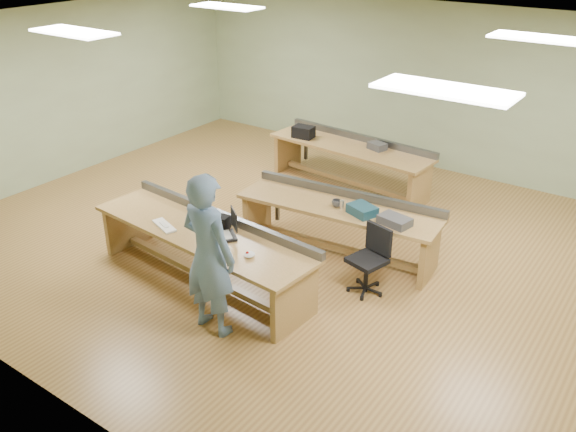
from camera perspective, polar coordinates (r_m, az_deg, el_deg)
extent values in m
plane|color=olive|center=(8.90, 1.08, -2.63)|extent=(10.00, 10.00, 0.00)
plane|color=silver|center=(7.90, 1.27, 16.79)|extent=(10.00, 10.00, 0.00)
cube|color=#99AF85|center=(11.67, 12.54, 11.76)|extent=(10.00, 0.04, 3.00)
cube|color=#99AF85|center=(5.74, -22.05, -5.06)|extent=(10.00, 0.04, 3.00)
cube|color=#99AF85|center=(11.72, -19.87, 10.90)|extent=(0.04, 8.00, 3.00)
cube|color=white|center=(8.57, -19.41, 15.93)|extent=(1.20, 0.50, 0.03)
cube|color=white|center=(10.59, -5.75, 18.92)|extent=(1.20, 0.50, 0.03)
cube|color=white|center=(5.46, 14.49, 11.36)|extent=(1.20, 0.50, 0.03)
cube|color=white|center=(8.28, 22.63, 15.11)|extent=(1.20, 0.50, 0.03)
cube|color=#AF8149|center=(7.74, -8.16, -1.54)|extent=(3.33, 1.13, 0.05)
cube|color=#AF8149|center=(9.00, -14.64, -0.69)|extent=(0.14, 0.78, 0.70)
cube|color=#AF8149|center=(7.01, 0.65, -8.04)|extent=(0.14, 0.78, 0.70)
cube|color=#AF8149|center=(8.04, -7.88, -5.49)|extent=(2.97, 0.34, 0.08)
cube|color=#505358|center=(7.94, -6.10, -0.02)|extent=(3.27, 0.34, 0.11)
cube|color=#AF8149|center=(8.34, 4.74, 0.80)|extent=(2.90, 1.04, 0.05)
cube|color=#AF8149|center=(9.08, -2.90, 0.44)|extent=(0.14, 0.66, 0.70)
cube|color=#AF8149|center=(8.12, 13.10, -3.59)|extent=(0.14, 0.66, 0.70)
cube|color=#AF8149|center=(8.63, 4.59, -2.95)|extent=(2.54, 0.35, 0.08)
cube|color=#505358|center=(8.59, 5.73, 2.13)|extent=(2.84, 0.36, 0.11)
cube|color=#AF8149|center=(10.61, 5.80, 6.42)|extent=(3.02, 1.02, 0.05)
cube|color=#AF8149|center=(11.51, 0.00, 6.19)|extent=(0.13, 0.70, 0.70)
cube|color=#AF8149|center=(10.10, 12.20, 2.60)|extent=(0.13, 0.70, 0.70)
cube|color=#AF8149|center=(10.83, 5.65, 3.31)|extent=(2.67, 0.30, 0.08)
cube|color=#505358|center=(10.86, 6.89, 7.30)|extent=(2.97, 0.31, 0.11)
imported|color=#6984AC|center=(6.74, -7.43, -3.64)|extent=(0.73, 0.50, 1.93)
cube|color=black|center=(7.52, -5.89, -1.89)|extent=(0.39, 0.38, 0.03)
cube|color=black|center=(7.44, -5.07, -0.26)|extent=(0.25, 0.19, 0.24)
cube|color=silver|center=(7.90, -11.51, -0.90)|extent=(0.46, 0.28, 0.03)
ellipsoid|color=white|center=(7.08, -3.62, -3.62)|extent=(0.13, 0.15, 0.06)
cube|color=black|center=(7.73, -6.44, -0.54)|extent=(0.28, 0.20, 0.17)
cylinder|color=black|center=(7.78, 7.30, -5.65)|extent=(0.06, 0.06, 0.43)
cube|color=black|center=(7.65, 7.40, -4.15)|extent=(0.50, 0.50, 0.06)
cube|color=black|center=(7.67, 8.50, -2.14)|extent=(0.39, 0.15, 0.37)
cylinder|color=black|center=(7.88, 7.22, -6.81)|extent=(0.57, 0.57, 0.06)
cube|color=#143543|center=(8.10, 6.96, 0.56)|extent=(0.43, 0.38, 0.13)
cube|color=#39393B|center=(7.90, 9.96, -0.43)|extent=(0.44, 0.33, 0.11)
imported|color=#39393B|center=(8.28, 4.56, 1.19)|extent=(0.16, 0.16, 0.10)
cylinder|color=silver|center=(8.25, 5.06, 1.09)|extent=(0.07, 0.07, 0.11)
cube|color=black|center=(10.93, 1.45, 7.87)|extent=(0.38, 0.29, 0.21)
cube|color=#39393B|center=(10.47, 8.34, 6.49)|extent=(0.34, 0.29, 0.12)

